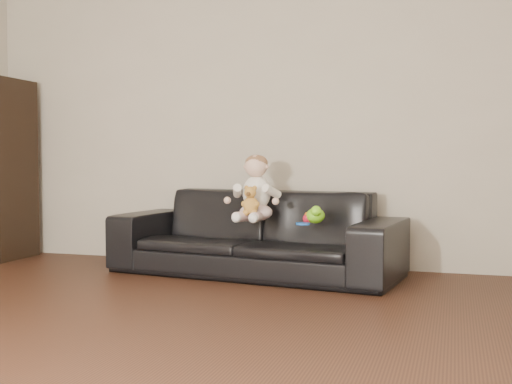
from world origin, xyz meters
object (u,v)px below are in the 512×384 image
(cabinet, at_px, (1,169))
(baby, at_px, (255,192))
(sofa, at_px, (256,233))
(toy_green, at_px, (316,216))
(toy_rattle, at_px, (308,219))
(teddy_bear, at_px, (251,201))
(toy_blue_disc, at_px, (303,224))

(cabinet, bearing_deg, baby, -5.98)
(sofa, distance_m, cabinet, 2.48)
(cabinet, distance_m, toy_green, 2.96)
(toy_rattle, bearing_deg, toy_green, 13.74)
(baby, xyz_separation_m, teddy_bear, (0.01, -0.15, -0.06))
(teddy_bear, distance_m, toy_blue_disc, 0.42)
(sofa, distance_m, toy_rattle, 0.49)
(toy_blue_disc, bearing_deg, toy_green, 60.84)
(baby, bearing_deg, toy_blue_disc, -18.60)
(baby, xyz_separation_m, toy_green, (0.47, -0.03, -0.16))
(toy_rattle, bearing_deg, toy_blue_disc, -95.41)
(sofa, height_order, toy_green, sofa)
(toy_blue_disc, bearing_deg, toy_rattle, 84.59)
(cabinet, distance_m, toy_rattle, 2.91)
(toy_blue_disc, bearing_deg, teddy_bear, -179.11)
(teddy_bear, bearing_deg, sofa, 106.73)
(teddy_bear, bearing_deg, toy_rattle, 22.51)
(baby, distance_m, toy_blue_disc, 0.48)
(toy_blue_disc, bearing_deg, baby, 159.97)
(sofa, distance_m, toy_green, 0.55)
(sofa, relative_size, teddy_bear, 10.53)
(sofa, xyz_separation_m, toy_rattle, (0.45, -0.16, 0.14))
(baby, xyz_separation_m, toy_rattle, (0.41, -0.04, -0.19))
(baby, bearing_deg, toy_rattle, -4.29)
(toy_rattle, bearing_deg, teddy_bear, -164.51)
(sofa, bearing_deg, baby, -65.54)
(cabinet, xyz_separation_m, toy_blue_disc, (2.87, -0.37, -0.37))
(toy_green, bearing_deg, sofa, 163.66)
(sofa, xyz_separation_m, teddy_bear, (0.05, -0.27, 0.27))
(baby, bearing_deg, teddy_bear, -84.81)
(teddy_bear, bearing_deg, cabinet, 178.47)
(baby, relative_size, toy_blue_disc, 4.94)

